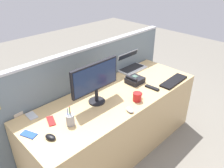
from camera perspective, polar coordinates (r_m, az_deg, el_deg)
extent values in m
plane|color=slate|center=(2.87, 0.73, -15.48)|extent=(10.00, 10.00, 0.00)
cube|color=tan|center=(2.62, 0.78, -9.74)|extent=(2.08, 0.75, 0.73)
cube|color=slate|center=(2.75, -5.35, -2.40)|extent=(2.42, 0.06, 1.16)
cube|color=#B7BAC1|center=(2.50, -5.96, 9.28)|extent=(2.42, 0.07, 0.02)
cube|color=beige|center=(2.29, -22.48, -7.85)|extent=(0.09, 0.01, 0.10)
cylinder|color=black|center=(2.31, -3.89, -4.37)|extent=(0.17, 0.17, 0.02)
cylinder|color=black|center=(2.26, -3.95, -2.74)|extent=(0.04, 0.04, 0.14)
cube|color=black|center=(2.18, -4.33, 1.80)|extent=(0.56, 0.03, 0.29)
cube|color=#19284C|center=(2.16, -4.05, 1.67)|extent=(0.53, 0.01, 0.26)
cube|color=silver|center=(3.00, 4.96, 3.94)|extent=(0.38, 0.25, 0.02)
cube|color=black|center=(3.00, 4.82, 4.19)|extent=(0.34, 0.18, 0.00)
cube|color=silver|center=(3.01, 3.71, 6.39)|extent=(0.38, 0.07, 0.20)
cube|color=black|center=(3.01, 3.83, 6.30)|extent=(0.35, 0.06, 0.18)
cube|color=black|center=(2.66, 5.84, 0.99)|extent=(0.19, 0.17, 0.06)
cube|color=#4C6B5B|center=(2.67, 5.85, 1.95)|extent=(0.06, 0.06, 0.01)
cylinder|color=black|center=(2.59, 4.96, 1.49)|extent=(0.04, 0.15, 0.04)
cube|color=black|center=(2.77, 15.38, 0.70)|extent=(0.43, 0.15, 0.02)
ellipsoid|color=#B2B5BC|center=(2.17, 4.55, -6.56)|extent=(0.09, 0.11, 0.03)
ellipsoid|color=black|center=(1.93, -15.36, -12.86)|extent=(0.08, 0.11, 0.03)
cylinder|color=#99999E|center=(2.01, -10.55, -8.93)|extent=(0.07, 0.07, 0.10)
cylinder|color=blue|center=(1.99, -11.16, -7.57)|extent=(0.01, 0.01, 0.13)
cylinder|color=#238438|center=(1.99, -10.68, -7.43)|extent=(0.01, 0.01, 0.13)
cylinder|color=red|center=(2.00, -10.59, -7.04)|extent=(0.02, 0.03, 0.15)
cube|color=#B7BAC1|center=(2.23, -19.74, -7.59)|extent=(0.08, 0.13, 0.01)
cube|color=#B22323|center=(2.12, -15.23, -9.03)|extent=(0.11, 0.16, 0.01)
cube|color=blue|center=(2.03, -20.38, -11.92)|extent=(0.11, 0.15, 0.01)
cube|color=black|center=(2.57, 10.13, -0.94)|extent=(0.06, 0.17, 0.02)
cylinder|color=red|center=(2.32, 6.40, -3.23)|extent=(0.09, 0.09, 0.09)
torus|color=red|center=(2.35, 7.29, -2.71)|extent=(0.05, 0.01, 0.05)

